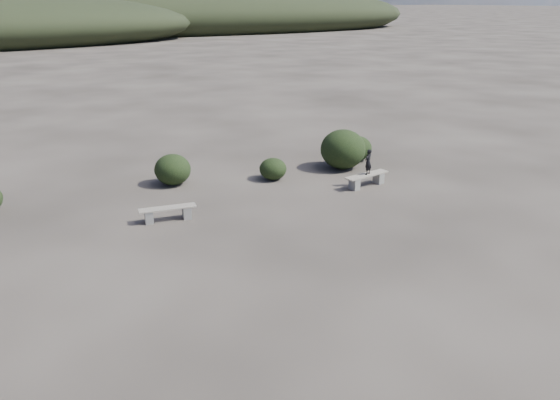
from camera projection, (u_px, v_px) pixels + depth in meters
ground at (363, 283)px, 13.23m from camera, size 1200.00×1200.00×0.00m
bench_left at (168, 213)px, 16.91m from camera, size 1.79×0.67×0.44m
bench_right at (367, 179)px, 20.03m from camera, size 1.89×0.60×0.46m
seated_person at (368, 162)px, 19.82m from camera, size 0.40×0.34×0.93m
shrub_b at (173, 170)px, 20.15m from camera, size 1.34×1.34×1.15m
shrub_c at (273, 169)px, 20.77m from camera, size 1.04×1.04×0.83m
shrub_d at (343, 149)px, 22.03m from camera, size 1.82×1.82×1.59m
shrub_e at (357, 148)px, 23.24m from camera, size 1.26×1.26×1.05m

